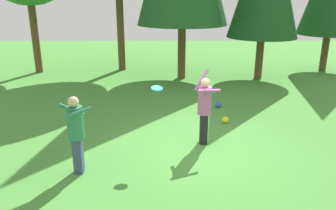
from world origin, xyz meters
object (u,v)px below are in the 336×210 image
at_px(ball_blue, 218,105).
at_px(person_catcher, 76,129).
at_px(person_thrower, 204,105).
at_px(ball_yellow, 225,120).
at_px(frisbee, 157,88).

bearing_deg(ball_blue, person_catcher, -130.70).
distance_m(person_catcher, ball_blue, 5.71).
bearing_deg(person_catcher, person_thrower, -3.61).
bearing_deg(ball_blue, person_thrower, -106.21).
xyz_separation_m(person_thrower, ball_yellow, (0.83, 1.41, -0.94)).
bearing_deg(ball_yellow, person_catcher, -142.27).
height_order(person_thrower, ball_blue, person_thrower).
height_order(person_catcher, ball_blue, person_catcher).
height_order(person_catcher, frisbee, person_catcher).
xyz_separation_m(person_thrower, ball_blue, (0.83, 2.84, -0.93)).
distance_m(person_thrower, ball_yellow, 1.88).
bearing_deg(frisbee, person_thrower, 21.09).
distance_m(ball_yellow, ball_blue, 1.43).
bearing_deg(ball_yellow, frisbee, -136.99).
bearing_deg(person_thrower, frisbee, 0.00).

